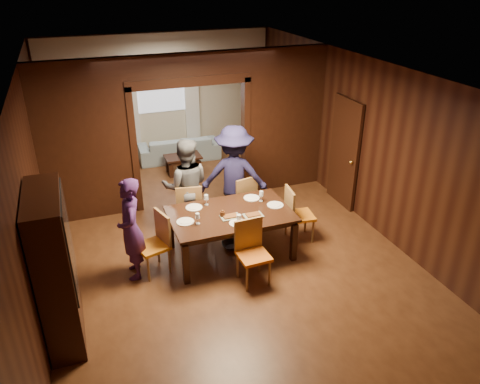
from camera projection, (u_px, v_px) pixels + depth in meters
name	position (u px, v px, depth m)	size (l,w,h in m)	color
floor	(219.00, 239.00, 8.12)	(9.00, 9.00, 0.00)	#4A2714
ceiling	(215.00, 70.00, 6.84)	(5.50, 9.00, 0.02)	silver
room_walls	(187.00, 124.00, 9.04)	(5.52, 9.01, 2.90)	black
person_purple	(131.00, 229.00, 6.86)	(0.58, 0.38, 1.59)	#3D1C54
person_grey	(186.00, 187.00, 8.01)	(0.84, 0.65, 1.72)	#515258
person_navy	(234.00, 176.00, 8.25)	(1.19, 0.69, 1.85)	#1A173A
sofa	(179.00, 148.00, 11.31)	(1.93, 0.75, 0.56)	#95B0C3
serving_bowl	(231.00, 205.00, 7.52)	(0.32, 0.32, 0.08)	black
dining_table	(231.00, 233.00, 7.55)	(1.92, 1.19, 0.76)	black
coffee_table	(183.00, 164.00, 10.60)	(0.80, 0.50, 0.40)	black
chair_left	(152.00, 245.00, 7.06)	(0.44, 0.44, 0.97)	#C96D12
chair_right	(300.00, 214.00, 7.92)	(0.44, 0.44, 0.97)	orange
chair_far_l	(189.00, 208.00, 8.12)	(0.44, 0.44, 0.97)	red
chair_far_r	(241.00, 199.00, 8.42)	(0.44, 0.44, 0.97)	red
chair_near	(254.00, 254.00, 6.83)	(0.44, 0.44, 0.97)	#D16113
hutch	(55.00, 269.00, 5.63)	(0.40, 1.20, 2.00)	black
door_right	(344.00, 153.00, 8.91)	(0.06, 0.90, 2.10)	black
window_far	(160.00, 85.00, 11.11)	(1.20, 0.03, 1.30)	silver
curtain_left	(130.00, 107.00, 11.04)	(0.35, 0.06, 2.40)	white
curtain_right	(192.00, 101.00, 11.50)	(0.35, 0.06, 2.40)	white
plate_left	(185.00, 222.00, 7.12)	(0.27, 0.27, 0.01)	silver
plate_far_l	(194.00, 207.00, 7.53)	(0.27, 0.27, 0.01)	white
plate_far_r	(252.00, 198.00, 7.84)	(0.27, 0.27, 0.01)	white
plate_right	(275.00, 205.00, 7.61)	(0.27, 0.27, 0.01)	silver
plate_near	(238.00, 223.00, 7.08)	(0.27, 0.27, 0.01)	silver
platter_a	(230.00, 216.00, 7.24)	(0.30, 0.20, 0.04)	slate
platter_b	(253.00, 215.00, 7.28)	(0.30, 0.20, 0.04)	gray
wineglass_left	(198.00, 219.00, 7.03)	(0.08, 0.08, 0.18)	silver
wineglass_far	(206.00, 200.00, 7.59)	(0.08, 0.08, 0.18)	silver
wineglass_right	(261.00, 196.00, 7.71)	(0.08, 0.08, 0.18)	white
tumbler	(239.00, 219.00, 7.07)	(0.07, 0.07, 0.14)	silver
condiment_jar	(223.00, 214.00, 7.25)	(0.08, 0.08, 0.11)	#4B2611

